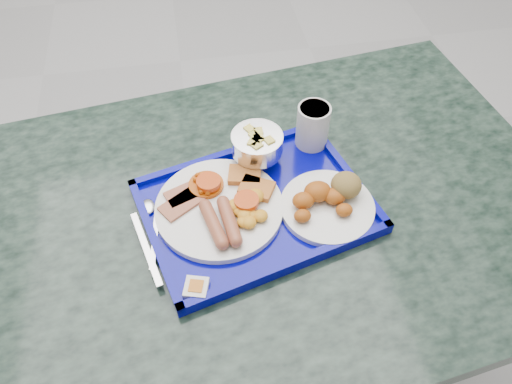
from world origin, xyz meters
TOP-DOWN VIEW (x-y plane):
  - floor at (0.00, 0.00)m, footprint 6.00×6.00m
  - table at (0.13, -0.89)m, footprint 1.29×0.95m
  - tray at (0.12, -0.90)m, footprint 0.47×0.40m
  - main_plate at (0.05, -0.90)m, footprint 0.24×0.24m
  - bread_plate at (0.25, -0.92)m, footprint 0.18×0.18m
  - fruit_bowl at (0.14, -0.78)m, footprint 0.10×0.10m
  - juice_cup at (0.26, -0.75)m, footprint 0.07×0.07m
  - spoon at (-0.08, -0.89)m, footprint 0.04×0.16m
  - knife at (-0.09, -0.96)m, footprint 0.05×0.16m
  - jam_packet at (-0.01, -1.06)m, footprint 0.05×0.05m

SIDE VIEW (x-z plane):
  - floor at x=0.00m, z-range 0.00..0.00m
  - table at x=0.13m, z-range 0.18..0.93m
  - tray at x=0.12m, z-range 0.74..0.77m
  - knife at x=-0.09m, z-range 0.76..0.76m
  - spoon at x=-0.08m, z-range 0.76..0.77m
  - jam_packet at x=-0.01m, z-range 0.76..0.77m
  - main_plate at x=0.05m, z-range 0.75..0.79m
  - bread_plate at x=0.25m, z-range 0.75..0.81m
  - fruit_bowl at x=0.14m, z-range 0.77..0.84m
  - juice_cup at x=0.26m, z-range 0.76..0.85m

